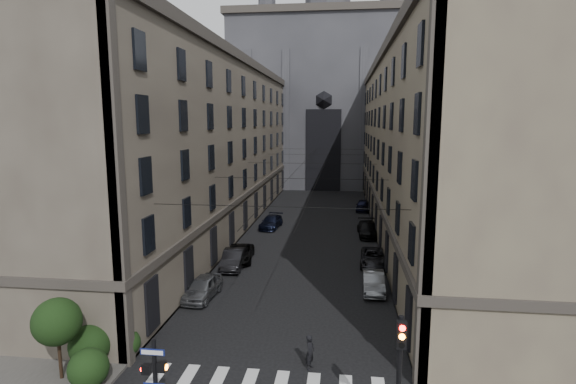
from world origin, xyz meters
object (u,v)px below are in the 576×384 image
at_px(traffic_light_right, 400,367).
at_px(car_left_far, 271,222).
at_px(car_right_far, 363,205).
at_px(car_right_midfar, 368,229).
at_px(gothic_tower, 327,91).
at_px(car_left_near, 203,288).
at_px(car_left_midnear, 233,259).
at_px(pedestrian_signal_left, 155,380).
at_px(car_left_midfar, 240,253).
at_px(car_right_midnear, 374,258).
at_px(pedestrian, 310,352).
at_px(car_right_near, 374,282).

distance_m(traffic_light_right, car_left_far, 35.41).
bearing_deg(car_right_far, car_left_far, -128.61).
relative_size(car_right_midfar, car_right_far, 1.19).
xyz_separation_m(gothic_tower, car_left_near, (-5.99, -59.98, -17.05)).
relative_size(car_left_midnear, car_right_midfar, 0.89).
relative_size(car_left_midnear, car_right_far, 1.06).
height_order(pedestrian_signal_left, car_right_midfar, pedestrian_signal_left).
xyz_separation_m(car_left_far, car_right_midfar, (10.78, -2.32, 0.06)).
bearing_deg(traffic_light_right, car_left_far, 106.75).
relative_size(gothic_tower, car_right_midfar, 11.17).
xyz_separation_m(car_left_midfar, car_right_midfar, (11.55, 10.02, 0.08)).
distance_m(car_left_midnear, car_right_midnear, 11.83).
distance_m(car_right_midfar, pedestrian, 26.77).
height_order(pedestrian_signal_left, car_left_midnear, pedestrian_signal_left).
xyz_separation_m(traffic_light_right, car_right_midnear, (0.60, 21.60, -2.60)).
bearing_deg(car_left_far, car_left_midnear, -87.72).
relative_size(car_left_far, pedestrian, 2.73).
height_order(car_left_midnear, car_left_midfar, car_left_midnear).
bearing_deg(car_left_near, pedestrian_signal_left, -75.55).
bearing_deg(car_left_far, car_left_near, -88.08).
relative_size(traffic_light_right, car_right_midnear, 1.04).
bearing_deg(car_right_midnear, car_left_far, 134.92).
bearing_deg(gothic_tower, car_right_far, -77.51).
height_order(traffic_light_right, car_right_near, traffic_light_right).
xyz_separation_m(car_right_near, car_right_far, (0.44, 29.32, 0.04)).
bearing_deg(car_right_midfar, car_right_far, 87.68).
relative_size(gothic_tower, pedestrian, 33.20).
height_order(car_right_near, car_right_midnear, car_right_near).
relative_size(car_left_midfar, pedestrian, 2.76).
height_order(traffic_light_right, car_right_far, traffic_light_right).
relative_size(traffic_light_right, car_left_near, 1.18).
distance_m(traffic_light_right, car_left_near, 17.64).
distance_m(car_right_midnear, car_right_far, 23.46).
relative_size(car_left_near, car_left_midfar, 0.91).
xyz_separation_m(gothic_tower, car_right_far, (6.20, -27.98, -17.06)).
height_order(car_right_near, car_right_midfar, car_right_midfar).
bearing_deg(car_left_midfar, pedestrian, -72.20).
bearing_deg(pedestrian_signal_left, gothic_tower, 87.26).
bearing_deg(car_right_far, pedestrian, -90.79).
height_order(gothic_tower, car_left_near, gothic_tower).
relative_size(car_right_near, car_right_far, 0.98).
xyz_separation_m(car_left_near, car_left_midfar, (0.64, 8.42, -0.08)).
distance_m(car_left_midfar, pedestrian, 17.99).
xyz_separation_m(car_left_near, car_left_midnear, (0.53, 6.53, 0.01)).
bearing_deg(traffic_light_right, pedestrian, 125.40).
bearing_deg(car_left_midnear, car_right_midfar, 41.37).
height_order(car_left_far, car_right_midfar, car_right_midfar).
bearing_deg(car_right_near, car_left_midnear, 161.93).
bearing_deg(car_right_near, car_left_far, 120.65).
bearing_deg(pedestrian, car_left_far, 29.87).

